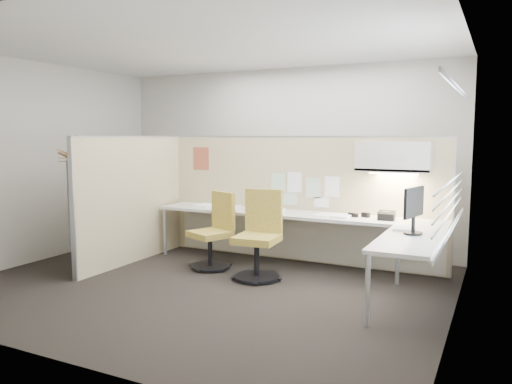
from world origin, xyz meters
The scene contains 28 objects.
floor centered at (0.00, 0.00, -0.01)m, with size 5.50×4.50×0.01m, color black.
ceiling centered at (0.00, 0.00, 2.80)m, with size 5.50×4.50×0.01m, color white.
wall_back centered at (0.00, 2.25, 1.40)m, with size 5.50×0.02×2.80m, color beige.
wall_front centered at (0.00, -2.25, 1.40)m, with size 5.50×0.02×2.80m, color beige.
wall_left centered at (-2.75, 0.00, 1.40)m, with size 0.02×4.50×2.80m, color beige.
wall_right centered at (2.75, 0.00, 1.40)m, with size 0.02×4.50×2.80m, color beige.
window_pane centered at (2.73, 0.00, 1.55)m, with size 0.01×2.80×1.30m, color #9FAEB9.
partition_back centered at (0.55, 1.60, 0.88)m, with size 4.10×0.06×1.75m, color #C9B58B.
partition_left centered at (-1.50, 0.50, 0.88)m, with size 0.06×2.20×1.75m, color #C9B58B.
desk centered at (0.93, 1.13, 0.60)m, with size 4.00×2.07×0.73m.
overhead_bin centered at (1.90, 1.39, 1.51)m, with size 0.90×0.36×0.38m, color beige.
task_light_strip centered at (1.90, 1.39, 1.30)m, with size 0.60×0.06×0.02m, color #FFEABF.
pinned_papers centered at (0.63, 1.57, 1.03)m, with size 1.01×0.00×0.47m.
poster centered at (-1.05, 1.57, 1.42)m, with size 0.28×0.00×0.35m, color #E4481C.
chair_left centered at (-0.30, 0.71, 0.47)m, with size 0.61×0.63×1.00m.
chair_right centered at (0.44, 0.55, 0.51)m, with size 0.57×0.58×1.08m.
monitor centered at (2.30, 0.46, 1.02)m, with size 0.20×0.47×0.50m.
phone centered at (1.85, 1.27, 0.78)m, with size 0.22×0.21×0.12m.
stapler centered at (1.42, 1.31, 0.76)m, with size 0.14×0.04×0.05m, color black.
tape_dispenser centered at (1.57, 1.35, 0.76)m, with size 0.10×0.06×0.06m, color black.
coat_hook centered at (-1.58, -0.50, 1.42)m, with size 0.18×0.45×1.36m.
paper_stack_0 centered at (-0.78, 1.24, 0.75)m, with size 0.23×0.30×0.04m, color white.
paper_stack_1 centered at (-0.40, 1.30, 0.74)m, with size 0.23×0.30×0.02m, color white.
paper_stack_2 centered at (0.37, 1.18, 0.75)m, with size 0.23×0.30×0.05m, color white.
paper_stack_3 centered at (1.05, 1.26, 0.74)m, with size 0.23×0.30×0.02m, color white.
paper_stack_4 centered at (1.29, 1.25, 0.74)m, with size 0.23×0.30×0.03m, color white.
paper_stack_5 centered at (2.16, 0.71, 0.74)m, with size 0.23×0.30×0.02m, color white.
paper_stack_6 centered at (0.06, 1.23, 0.75)m, with size 0.23×0.30×0.04m, color white.
Camera 1 is at (3.12, -4.93, 1.77)m, focal length 35.00 mm.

